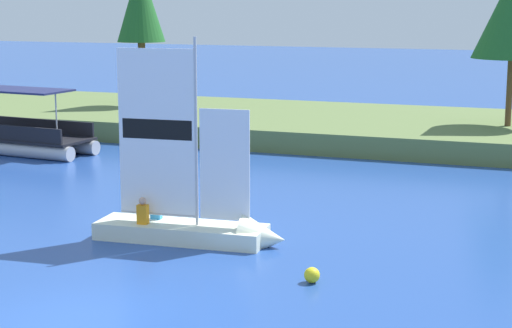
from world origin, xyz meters
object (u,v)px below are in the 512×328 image
sailboat (207,225)px  pontoon_boat (20,137)px  channel_buoy (312,275)px  shoreline_tree_midleft (141,4)px

sailboat → pontoon_boat: size_ratio=0.86×
sailboat → channel_buoy: sailboat is taller
sailboat → channel_buoy: size_ratio=15.92×
shoreline_tree_midleft → pontoon_boat: (-0.66, -9.72, -5.42)m
shoreline_tree_midleft → sailboat: size_ratio=1.26×
sailboat → pontoon_boat: sailboat is taller
sailboat → channel_buoy: (3.53, -2.23, -0.29)m
pontoon_boat → sailboat: bearing=-32.2°
shoreline_tree_midleft → sailboat: (12.12, -19.54, -5.61)m
sailboat → channel_buoy: bearing=-36.5°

